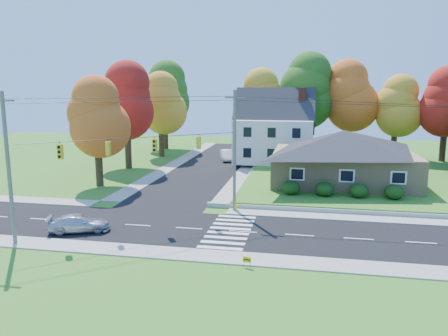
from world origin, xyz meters
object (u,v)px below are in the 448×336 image
(silver_sedan, at_px, (79,223))
(white_car, at_px, (227,155))
(fire_hydrant, at_px, (235,206))
(ranch_house, at_px, (343,156))

(silver_sedan, height_order, white_car, white_car)
(fire_hydrant, bearing_deg, silver_sedan, -143.79)
(silver_sedan, xyz_separation_m, white_car, (4.81, 32.25, 0.12))
(silver_sedan, xyz_separation_m, fire_hydrant, (10.11, 7.40, -0.26))
(ranch_house, height_order, white_car, ranch_house)
(fire_hydrant, bearing_deg, white_car, 102.04)
(ranch_house, distance_m, white_car, 20.50)
(fire_hydrant, bearing_deg, ranch_house, 48.90)
(silver_sedan, relative_size, fire_hydrant, 5.33)
(ranch_house, relative_size, fire_hydrant, 18.24)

